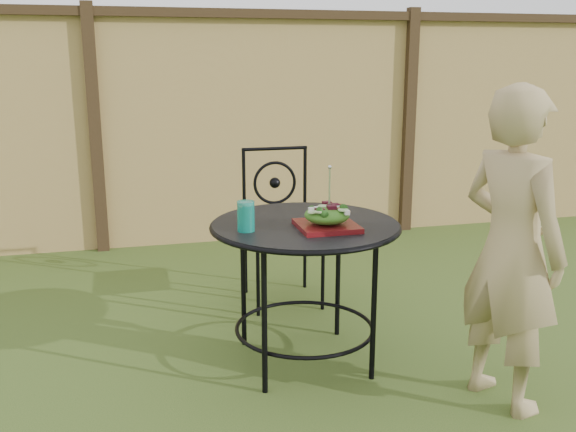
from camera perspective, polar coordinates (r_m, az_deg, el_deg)
The scene contains 9 objects.
ground at distance 3.51m, azimuth 5.21°, elevation -11.43°, with size 60.00×60.00×0.00m, color #2A4516.
fence at distance 5.32m, azimuth -2.48°, elevation 7.97°, with size 8.00×0.12×1.90m.
patio_table at distance 3.13m, azimuth 1.53°, elevation -3.06°, with size 0.92×0.92×0.72m.
patio_chair at distance 4.00m, azimuth -0.67°, elevation -0.49°, with size 0.46×0.46×0.95m.
diner at distance 2.89m, azimuth 19.24°, elevation -2.88°, with size 0.51×0.34×1.40m, color tan.
salad_plate at distance 2.99m, azimuth 3.47°, elevation -0.89°, with size 0.27×0.27×0.02m, color #490B0A.
salad at distance 2.98m, azimuth 3.49°, elevation 0.08°, with size 0.21×0.21×0.08m, color #235614.
fork at distance 2.95m, azimuth 3.71°, elevation 2.54°, with size 0.01×0.01×0.18m, color silver.
drinking_glass at distance 2.93m, azimuth -3.76°, elevation -0.02°, with size 0.08×0.08×0.14m, color #0B8372.
Camera 1 is at (-1.08, -2.98, 1.50)m, focal length 40.00 mm.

